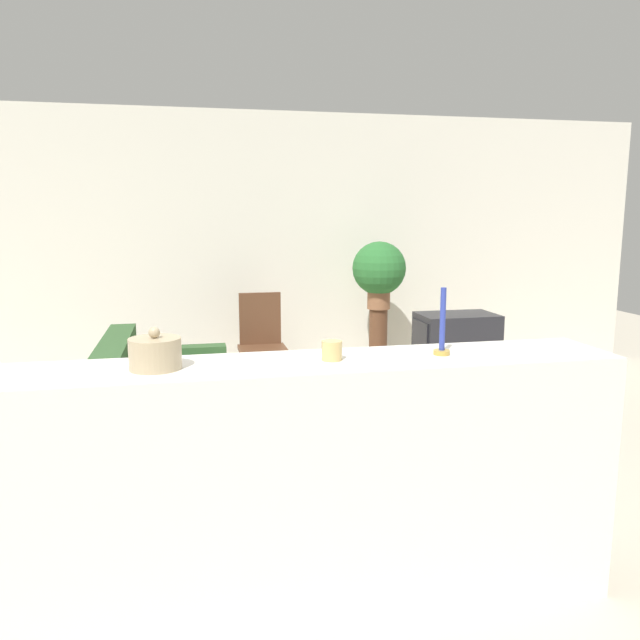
% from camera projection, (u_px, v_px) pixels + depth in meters
% --- Properties ---
extents(ground_plane, '(14.00, 14.00, 0.00)m').
position_uv_depth(ground_plane, '(285.00, 541.00, 3.25)').
color(ground_plane, beige).
extents(wall_back, '(9.00, 0.06, 2.70)m').
position_uv_depth(wall_back, '(232.00, 247.00, 6.33)').
color(wall_back, silver).
rests_on(wall_back, ground_plane).
extents(couch, '(0.93, 1.94, 0.78)m').
position_uv_depth(couch, '(162.00, 416.00, 4.39)').
color(couch, '#33562D').
rests_on(couch, ground_plane).
extents(tv_stand, '(0.82, 0.58, 0.41)m').
position_uv_depth(tv_stand, '(455.00, 389.00, 5.35)').
color(tv_stand, brown).
rests_on(tv_stand, ground_plane).
extents(television, '(0.66, 0.42, 0.45)m').
position_uv_depth(television, '(456.00, 340.00, 5.27)').
color(television, '#232328').
rests_on(television, tv_stand).
extents(wooden_chair, '(0.44, 0.44, 0.95)m').
position_uv_depth(wooden_chair, '(262.00, 340.00, 5.86)').
color(wooden_chair, brown).
rests_on(wooden_chair, ground_plane).
extents(plant_stand, '(0.18, 0.18, 0.76)m').
position_uv_depth(plant_stand, '(378.00, 346.00, 6.22)').
color(plant_stand, brown).
rests_on(plant_stand, ground_plane).
extents(potted_plant, '(0.52, 0.52, 0.66)m').
position_uv_depth(potted_plant, '(379.00, 270.00, 6.09)').
color(potted_plant, '#8E5B3D').
rests_on(potted_plant, plant_stand).
extents(foreground_counter, '(2.65, 0.44, 1.09)m').
position_uv_depth(foreground_counter, '(305.00, 488.00, 2.62)').
color(foreground_counter, white).
rests_on(foreground_counter, ground_plane).
extents(decorative_bowl, '(0.20, 0.20, 0.16)m').
position_uv_depth(decorative_bowl, '(155.00, 353.00, 2.39)').
color(decorative_bowl, tan).
rests_on(decorative_bowl, foreground_counter).
extents(candle_jar, '(0.08, 0.08, 0.08)m').
position_uv_depth(candle_jar, '(332.00, 350.00, 2.54)').
color(candle_jar, tan).
rests_on(candle_jar, foreground_counter).
extents(candlestick, '(0.07, 0.07, 0.29)m').
position_uv_depth(candlestick, '(442.00, 332.00, 2.63)').
color(candlestick, '#B7933D').
rests_on(candlestick, foreground_counter).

